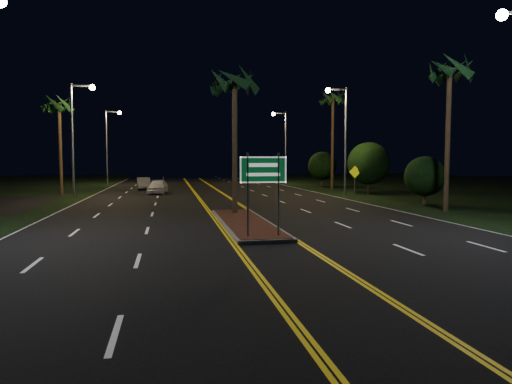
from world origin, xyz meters
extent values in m
plane|color=black|center=(0.00, 0.00, 0.00)|extent=(120.00, 120.00, 0.00)
cube|color=gray|center=(0.00, 7.00, 0.07)|extent=(2.25, 10.25, 0.15)
cube|color=#592819|center=(0.00, 7.00, 0.16)|extent=(2.00, 10.00, 0.02)
cylinder|color=gray|center=(-0.60, 2.80, 1.75)|extent=(0.08, 0.08, 3.20)
cylinder|color=gray|center=(0.60, 2.80, 1.75)|extent=(0.08, 0.08, 3.20)
cube|color=#07471E|center=(0.00, 2.80, 2.70)|extent=(1.80, 0.04, 1.00)
cube|color=white|center=(0.00, 2.77, 2.70)|extent=(1.80, 0.01, 1.00)
sphere|color=white|center=(-9.40, 4.00, 8.75)|extent=(0.44, 0.44, 0.44)
cylinder|color=gray|center=(-11.00, 24.00, 4.50)|extent=(0.18, 0.18, 9.00)
cube|color=gray|center=(-10.20, 24.00, 8.85)|extent=(1.60, 0.12, 0.12)
sphere|color=#FFCE72|center=(-9.40, 24.00, 8.75)|extent=(0.44, 0.44, 0.44)
cylinder|color=gray|center=(-11.00, 44.00, 4.50)|extent=(0.18, 0.18, 9.00)
cube|color=gray|center=(-10.20, 44.00, 8.85)|extent=(1.60, 0.12, 0.12)
sphere|color=#FFCE72|center=(-9.40, 44.00, 8.75)|extent=(0.44, 0.44, 0.44)
sphere|color=white|center=(9.40, 2.00, 8.75)|extent=(0.44, 0.44, 0.44)
cylinder|color=gray|center=(11.00, 22.00, 4.50)|extent=(0.18, 0.18, 9.00)
cube|color=gray|center=(10.20, 22.00, 8.85)|extent=(1.60, 0.12, 0.12)
sphere|color=#FFCE72|center=(9.40, 22.00, 8.75)|extent=(0.44, 0.44, 0.44)
cylinder|color=gray|center=(11.00, 42.00, 4.50)|extent=(0.18, 0.18, 9.00)
cube|color=gray|center=(10.20, 42.00, 8.85)|extent=(1.60, 0.12, 0.12)
sphere|color=#FFCE72|center=(9.40, 42.00, 8.75)|extent=(0.44, 0.44, 0.44)
cylinder|color=#382819|center=(0.00, 10.50, 3.75)|extent=(0.28, 0.28, 7.50)
cylinder|color=#382819|center=(-12.80, 28.00, 4.00)|extent=(0.28, 0.28, 8.00)
cylinder|color=#382819|center=(12.50, 10.00, 4.25)|extent=(0.28, 0.28, 8.50)
cylinder|color=#382819|center=(12.80, 30.00, 4.75)|extent=(0.28, 0.28, 9.50)
cylinder|color=#382819|center=(13.50, 14.00, 0.45)|extent=(0.24, 0.24, 0.90)
sphere|color=black|center=(13.50, 14.00, 1.95)|extent=(2.70, 2.70, 2.70)
cylinder|color=#382819|center=(14.00, 24.00, 0.63)|extent=(0.24, 0.24, 1.26)
sphere|color=black|center=(14.00, 24.00, 2.73)|extent=(3.78, 3.78, 3.78)
cylinder|color=#382819|center=(13.80, 36.00, 0.54)|extent=(0.24, 0.24, 1.08)
sphere|color=black|center=(13.80, 36.00, 2.34)|extent=(3.24, 3.24, 3.24)
imported|color=white|center=(-4.57, 27.79, 0.76)|extent=(2.51, 4.75, 1.51)
imported|color=#9C9EA5|center=(-6.15, 34.07, 0.71)|extent=(2.21, 4.41, 1.42)
cylinder|color=gray|center=(12.28, 22.98, 1.10)|extent=(0.07, 0.07, 2.20)
cube|color=#C9CF0A|center=(12.28, 22.96, 2.00)|extent=(1.06, 0.07, 1.06)
camera|label=1|loc=(-3.51, -14.20, 3.10)|focal=32.00mm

